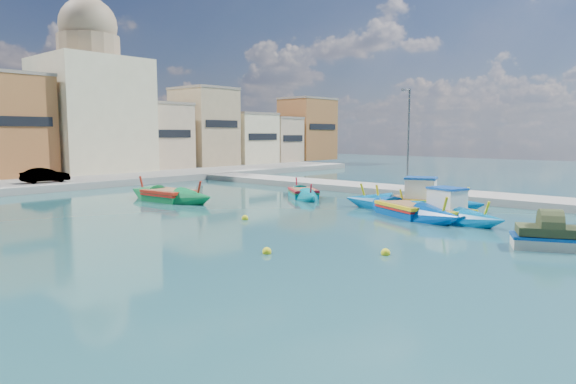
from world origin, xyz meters
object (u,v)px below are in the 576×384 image
church_block (91,99)px  luzzu_turquoise_cabin (440,213)px  quay_street_lamp (408,138)px  luzzu_blue_cabin (413,204)px  luzzu_cyan_mid (303,194)px  tender_near (549,238)px  luzzu_blue_south (407,211)px  luzzu_green (169,197)px

church_block → luzzu_turquoise_cabin: (-1.07, -40.81, -8.07)m
quay_street_lamp → luzzu_blue_cabin: quay_street_lamp is taller
luzzu_cyan_mid → tender_near: 19.52m
luzzu_turquoise_cabin → luzzu_blue_south: bearing=94.9°
luzzu_blue_cabin → luzzu_cyan_mid: luzzu_blue_cabin is taller
tender_near → luzzu_blue_south: bearing=66.6°
church_block → tender_near: church_block is taller
church_block → quay_street_lamp: church_block is taller
church_block → luzzu_blue_cabin: size_ratio=2.13×
luzzu_green → luzzu_blue_south: size_ratio=0.98×
luzzu_cyan_mid → tender_near: bearing=-108.7°
tender_near → luzzu_cyan_mid: bearing=71.3°
luzzu_turquoise_cabin → luzzu_green: 18.35m
luzzu_green → luzzu_blue_south: luzzu_green is taller
quay_street_lamp → luzzu_cyan_mid: bearing=140.1°
church_block → luzzu_turquoise_cabin: church_block is taller
quay_street_lamp → church_block: bearing=102.3°
luzzu_blue_cabin → tender_near: luzzu_blue_cabin is taller
luzzu_blue_cabin → luzzu_turquoise_cabin: bearing=-127.4°
tender_near → luzzu_green: bearing=93.8°
luzzu_blue_south → tender_near: bearing=-113.4°
luzzu_green → tender_near: (1.62, -24.08, 0.15)m
luzzu_cyan_mid → luzzu_green: (-7.87, 5.59, 0.06)m
luzzu_green → tender_near: size_ratio=2.69×
luzzu_cyan_mid → quay_street_lamp: bearing=-39.9°
church_block → luzzu_turquoise_cabin: bearing=-91.5°
church_block → luzzu_blue_south: 39.76m
church_block → luzzu_blue_south: bearing=-91.8°
luzzu_turquoise_cabin → luzzu_blue_cabin: size_ratio=0.98×
church_block → tender_near: bearing=-95.9°
quay_street_lamp → luzzu_green: quay_street_lamp is taller
quay_street_lamp → luzzu_turquoise_cabin: (-8.52, -6.81, -4.00)m
luzzu_green → tender_near: bearing=-86.2°
luzzu_blue_cabin → luzzu_cyan_mid: bearing=88.5°
church_block → luzzu_blue_cabin: bearing=-88.3°
quay_street_lamp → tender_near: bearing=-132.7°
tender_near → luzzu_turquoise_cabin: bearing=59.7°
church_block → tender_near: size_ratio=5.85×
quay_street_lamp → luzzu_blue_south: 10.77m
luzzu_turquoise_cabin → luzzu_blue_south: (-0.16, 1.92, -0.06)m
luzzu_cyan_mid → luzzu_blue_south: 10.33m
tender_near → quay_street_lamp: bearing=47.3°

